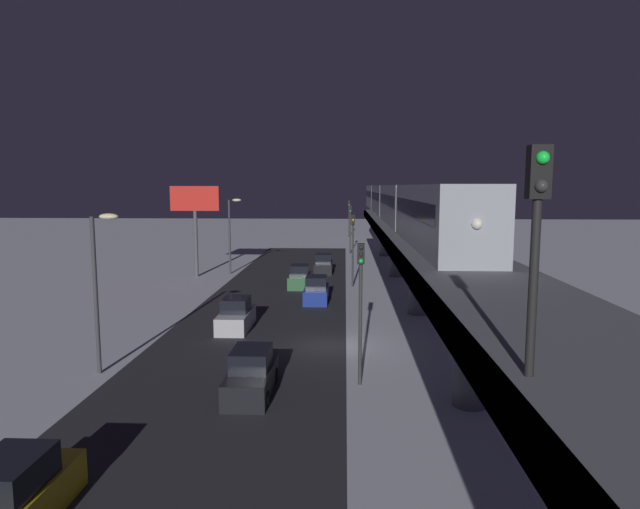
# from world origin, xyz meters

# --- Properties ---
(ground_plane) EXTENTS (240.00, 240.00, 0.00)m
(ground_plane) POSITION_xyz_m (0.00, 0.00, 0.00)
(ground_plane) COLOR silver
(avenue_asphalt) EXTENTS (11.00, 96.82, 0.01)m
(avenue_asphalt) POSITION_xyz_m (4.52, 0.00, 0.00)
(avenue_asphalt) COLOR #28282D
(avenue_asphalt) RESTS_ON ground_plane
(elevated_railway) EXTENTS (5.00, 96.82, 5.57)m
(elevated_railway) POSITION_xyz_m (-5.90, -0.00, 4.84)
(elevated_railway) COLOR slate
(elevated_railway) RESTS_ON ground_plane
(subway_train) EXTENTS (2.94, 74.07, 3.40)m
(subway_train) POSITION_xyz_m (-5.99, -28.64, 7.35)
(subway_train) COLOR #999EA8
(subway_train) RESTS_ON elevated_railway
(rail_signal) EXTENTS (0.36, 0.41, 4.00)m
(rail_signal) POSITION_xyz_m (-4.11, 20.33, 8.30)
(rail_signal) COLOR black
(rail_signal) RESTS_ON elevated_railway
(sedan_black) EXTENTS (1.91, 4.58, 1.97)m
(sedan_black) POSITION_xyz_m (3.12, 7.17, 0.79)
(sedan_black) COLOR black
(sedan_black) RESTS_ON ground_plane
(sedan_silver) EXTENTS (1.80, 4.41, 1.97)m
(sedan_silver) POSITION_xyz_m (5.92, -3.49, 0.80)
(sedan_silver) COLOR #B2B2B7
(sedan_silver) RESTS_ON ground_plane
(sedan_black_2) EXTENTS (1.80, 4.08, 1.97)m
(sedan_black_2) POSITION_xyz_m (1.32, -25.98, 0.80)
(sedan_black_2) COLOR black
(sedan_black_2) RESTS_ON ground_plane
(sedan_yellow) EXTENTS (1.80, 4.59, 1.97)m
(sedan_yellow) POSITION_xyz_m (7.72, 16.88, 0.80)
(sedan_yellow) COLOR gold
(sedan_yellow) RESTS_ON ground_plane
(sedan_green) EXTENTS (1.80, 4.20, 1.97)m
(sedan_green) POSITION_xyz_m (3.12, -17.98, 0.80)
(sedan_green) COLOR #2D6038
(sedan_green) RESTS_ON ground_plane
(sedan_blue) EXTENTS (1.80, 4.37, 1.97)m
(sedan_blue) POSITION_xyz_m (1.32, -11.93, 0.80)
(sedan_blue) COLOR navy
(sedan_blue) RESTS_ON ground_plane
(traffic_light_near) EXTENTS (0.32, 0.44, 6.40)m
(traffic_light_near) POSITION_xyz_m (-1.58, 5.95, 4.20)
(traffic_light_near) COLOR #2D2D2D
(traffic_light_near) RESTS_ON ground_plane
(traffic_light_mid) EXTENTS (0.32, 0.44, 6.40)m
(traffic_light_mid) POSITION_xyz_m (-1.58, -18.22, 4.20)
(traffic_light_mid) COLOR #2D2D2D
(traffic_light_mid) RESTS_ON ground_plane
(traffic_light_far) EXTENTS (0.32, 0.44, 6.40)m
(traffic_light_far) POSITION_xyz_m (-1.58, -42.39, 4.20)
(traffic_light_far) COLOR #2D2D2D
(traffic_light_far) RESTS_ON ground_plane
(traffic_light_distant) EXTENTS (0.32, 0.44, 6.40)m
(traffic_light_distant) POSITION_xyz_m (-1.58, -66.55, 4.20)
(traffic_light_distant) COLOR #2D2D2D
(traffic_light_distant) RESTS_ON ground_plane
(commercial_billboard) EXTENTS (4.80, 0.36, 8.90)m
(commercial_billboard) POSITION_xyz_m (13.78, -23.15, 6.83)
(commercial_billboard) COLOR #4C4C51
(commercial_billboard) RESTS_ON ground_plane
(street_lamp_near) EXTENTS (1.35, 0.44, 7.65)m
(street_lamp_near) POSITION_xyz_m (10.60, 5.00, 4.81)
(street_lamp_near) COLOR #38383D
(street_lamp_near) RESTS_ON ground_plane
(street_lamp_far) EXTENTS (1.35, 0.44, 7.65)m
(street_lamp_far) POSITION_xyz_m (10.60, -25.00, 4.81)
(street_lamp_far) COLOR #38383D
(street_lamp_far) RESTS_ON ground_plane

